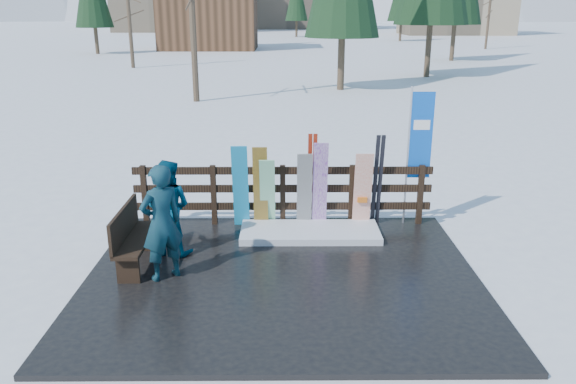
{
  "coord_description": "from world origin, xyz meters",
  "views": [
    {
      "loc": [
        0.03,
        -7.84,
        3.96
      ],
      "look_at": [
        0.09,
        1.0,
        1.1
      ],
      "focal_mm": 35.0,
      "sensor_mm": 36.0,
      "label": 1
    }
  ],
  "objects_px": {
    "bench": "(132,236)",
    "snowboard_3": "(320,185)",
    "snowboard_4": "(304,191)",
    "person_back": "(168,207)",
    "snowboard_5": "(363,191)",
    "person_front": "(162,223)",
    "snowboard_2": "(260,188)",
    "snowboard_1": "(267,193)",
    "rental_flag": "(418,141)",
    "snowboard_0": "(241,187)"
  },
  "relations": [
    {
      "from": "rental_flag",
      "to": "snowboard_4",
      "type": "bearing_deg",
      "value": -172.64
    },
    {
      "from": "bench",
      "to": "snowboard_3",
      "type": "height_order",
      "value": "snowboard_3"
    },
    {
      "from": "bench",
      "to": "person_back",
      "type": "xyz_separation_m",
      "value": [
        0.49,
        0.51,
        0.29
      ]
    },
    {
      "from": "snowboard_3",
      "to": "snowboard_5",
      "type": "distance_m",
      "value": 0.79
    },
    {
      "from": "snowboard_1",
      "to": "snowboard_4",
      "type": "bearing_deg",
      "value": 0.0
    },
    {
      "from": "snowboard_3",
      "to": "person_back",
      "type": "xyz_separation_m",
      "value": [
        -2.57,
        -1.12,
        -0.03
      ]
    },
    {
      "from": "snowboard_4",
      "to": "snowboard_5",
      "type": "height_order",
      "value": "snowboard_4"
    },
    {
      "from": "snowboard_0",
      "to": "person_back",
      "type": "bearing_deg",
      "value": -134.79
    },
    {
      "from": "snowboard_0",
      "to": "snowboard_1",
      "type": "xyz_separation_m",
      "value": [
        0.49,
        0.0,
        -0.12
      ]
    },
    {
      "from": "snowboard_1",
      "to": "snowboard_4",
      "type": "height_order",
      "value": "snowboard_4"
    },
    {
      "from": "rental_flag",
      "to": "person_back",
      "type": "height_order",
      "value": "rental_flag"
    },
    {
      "from": "bench",
      "to": "snowboard_1",
      "type": "relative_size",
      "value": 1.07
    },
    {
      "from": "snowboard_5",
      "to": "snowboard_2",
      "type": "bearing_deg",
      "value": 180.0
    },
    {
      "from": "snowboard_5",
      "to": "person_front",
      "type": "distance_m",
      "value": 3.86
    },
    {
      "from": "snowboard_5",
      "to": "person_back",
      "type": "distance_m",
      "value": 3.54
    },
    {
      "from": "bench",
      "to": "snowboard_4",
      "type": "bearing_deg",
      "value": 30.48
    },
    {
      "from": "bench",
      "to": "rental_flag",
      "type": "height_order",
      "value": "rental_flag"
    },
    {
      "from": "snowboard_4",
      "to": "person_back",
      "type": "distance_m",
      "value": 2.54
    },
    {
      "from": "snowboard_0",
      "to": "bench",
      "type": "bearing_deg",
      "value": -134.4
    },
    {
      "from": "snowboard_2",
      "to": "person_back",
      "type": "height_order",
      "value": "person_back"
    },
    {
      "from": "snowboard_4",
      "to": "person_back",
      "type": "relative_size",
      "value": 0.92
    },
    {
      "from": "snowboard_1",
      "to": "snowboard_5",
      "type": "distance_m",
      "value": 1.75
    },
    {
      "from": "bench",
      "to": "snowboard_0",
      "type": "relative_size",
      "value": 0.91
    },
    {
      "from": "bench",
      "to": "snowboard_2",
      "type": "bearing_deg",
      "value": 39.74
    },
    {
      "from": "rental_flag",
      "to": "person_back",
      "type": "bearing_deg",
      "value": -162.41
    },
    {
      "from": "snowboard_2",
      "to": "snowboard_3",
      "type": "distance_m",
      "value": 1.1
    },
    {
      "from": "bench",
      "to": "snowboard_1",
      "type": "distance_m",
      "value": 2.66
    },
    {
      "from": "snowboard_4",
      "to": "bench",
      "type": "bearing_deg",
      "value": -149.52
    },
    {
      "from": "snowboard_2",
      "to": "person_back",
      "type": "bearing_deg",
      "value": -142.85
    },
    {
      "from": "snowboard_2",
      "to": "snowboard_1",
      "type": "bearing_deg",
      "value": 0.0
    },
    {
      "from": "snowboard_3",
      "to": "snowboard_2",
      "type": "bearing_deg",
      "value": 180.0
    },
    {
      "from": "snowboard_1",
      "to": "person_front",
      "type": "bearing_deg",
      "value": -126.26
    },
    {
      "from": "snowboard_3",
      "to": "rental_flag",
      "type": "distance_m",
      "value": 1.98
    },
    {
      "from": "snowboard_0",
      "to": "person_front",
      "type": "bearing_deg",
      "value": -116.28
    },
    {
      "from": "rental_flag",
      "to": "person_back",
      "type": "xyz_separation_m",
      "value": [
        -4.37,
        -1.39,
        -0.8
      ]
    },
    {
      "from": "snowboard_1",
      "to": "snowboard_0",
      "type": "bearing_deg",
      "value": -180.0
    },
    {
      "from": "bench",
      "to": "snowboard_0",
      "type": "bearing_deg",
      "value": 45.6
    },
    {
      "from": "snowboard_4",
      "to": "rental_flag",
      "type": "height_order",
      "value": "rental_flag"
    },
    {
      "from": "bench",
      "to": "snowboard_4",
      "type": "height_order",
      "value": "snowboard_4"
    },
    {
      "from": "person_front",
      "to": "snowboard_5",
      "type": "bearing_deg",
      "value": 175.16
    },
    {
      "from": "snowboard_3",
      "to": "snowboard_4",
      "type": "distance_m",
      "value": 0.3
    },
    {
      "from": "snowboard_5",
      "to": "snowboard_1",
      "type": "bearing_deg",
      "value": 180.0
    },
    {
      "from": "snowboard_0",
      "to": "snowboard_3",
      "type": "xyz_separation_m",
      "value": [
        1.46,
        0.0,
        0.02
      ]
    },
    {
      "from": "snowboard_4",
      "to": "rental_flag",
      "type": "distance_m",
      "value": 2.28
    },
    {
      "from": "snowboard_2",
      "to": "person_front",
      "type": "relative_size",
      "value": 0.9
    },
    {
      "from": "snowboard_3",
      "to": "snowboard_0",
      "type": "bearing_deg",
      "value": -180.0
    },
    {
      "from": "person_back",
      "to": "snowboard_5",
      "type": "bearing_deg",
      "value": -146.7
    },
    {
      "from": "snowboard_0",
      "to": "snowboard_3",
      "type": "distance_m",
      "value": 1.46
    },
    {
      "from": "snowboard_2",
      "to": "snowboard_3",
      "type": "xyz_separation_m",
      "value": [
        1.09,
        0.0,
        0.04
      ]
    },
    {
      "from": "snowboard_0",
      "to": "snowboard_2",
      "type": "height_order",
      "value": "snowboard_0"
    }
  ]
}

